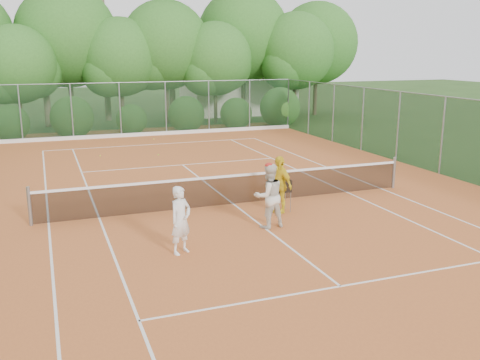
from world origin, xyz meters
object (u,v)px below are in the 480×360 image
player_white (181,220)px  player_yellow (279,184)px  player_center_grp (269,196)px  ball_hopper (282,186)px

player_white → player_yellow: size_ratio=0.96×
player_center_grp → ball_hopper: 1.58m
player_center_grp → player_white: bearing=-158.8°
player_white → ball_hopper: player_white is taller
player_yellow → player_center_grp: bearing=-53.9°
player_white → player_center_grp: bearing=-8.9°
player_white → player_center_grp: (2.70, 1.05, 0.07)m
player_yellow → ball_hopper: player_yellow is taller
player_yellow → ball_hopper: (0.14, 0.08, -0.08)m
player_white → ball_hopper: bearing=1.7°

